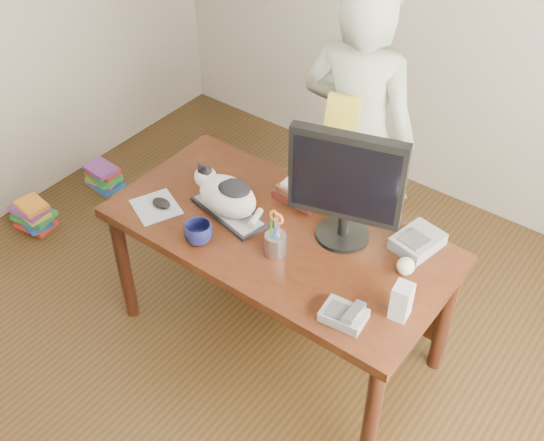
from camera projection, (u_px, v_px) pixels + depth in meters
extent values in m
plane|color=black|center=(203.00, 415.00, 3.25)|extent=(4.50, 4.50, 0.00)
cube|color=black|center=(279.00, 235.00, 3.14)|extent=(1.60, 0.80, 0.05)
cylinder|color=black|center=(124.00, 267.00, 3.52)|extent=(0.07, 0.07, 0.70)
cylinder|color=black|center=(371.00, 417.00, 2.84)|extent=(0.07, 0.07, 0.70)
cylinder|color=black|center=(211.00, 200.00, 3.93)|extent=(0.07, 0.07, 0.70)
cylinder|color=black|center=(445.00, 318.00, 3.25)|extent=(0.07, 0.07, 0.70)
cube|color=black|center=(319.00, 245.00, 3.57)|extent=(1.45, 0.03, 0.50)
cube|color=black|center=(229.00, 212.00, 3.21)|extent=(0.42, 0.23, 0.02)
cube|color=#B2B1B6|center=(228.00, 210.00, 3.20)|extent=(0.39, 0.20, 0.00)
ellipsoid|color=silver|center=(228.00, 196.00, 3.15)|extent=(0.33, 0.24, 0.19)
ellipsoid|color=silver|center=(205.00, 177.00, 3.19)|extent=(0.13, 0.12, 0.10)
ellipsoid|color=black|center=(205.00, 171.00, 3.17)|extent=(0.09, 0.09, 0.04)
cone|color=black|center=(200.00, 165.00, 3.17)|extent=(0.06, 0.05, 0.06)
cone|color=black|center=(206.00, 170.00, 3.14)|extent=(0.06, 0.06, 0.06)
ellipsoid|color=black|center=(234.00, 188.00, 3.06)|extent=(0.18, 0.16, 0.04)
cylinder|color=silver|center=(256.00, 218.00, 3.13)|extent=(0.07, 0.13, 0.04)
cylinder|color=black|center=(342.00, 234.00, 3.09)|extent=(0.30, 0.30, 0.02)
cylinder|color=black|center=(343.00, 223.00, 3.05)|extent=(0.06, 0.06, 0.11)
cube|color=black|center=(346.00, 177.00, 2.85)|extent=(0.49, 0.20, 0.42)
cube|color=black|center=(344.00, 181.00, 2.83)|extent=(0.44, 0.14, 0.35)
cylinder|color=gray|center=(275.00, 244.00, 2.98)|extent=(0.11, 0.11, 0.11)
cylinder|color=black|center=(274.00, 225.00, 2.94)|extent=(0.04, 0.03, 0.16)
cylinder|color=#0B4DA5|center=(276.00, 232.00, 2.90)|extent=(0.03, 0.03, 0.16)
cylinder|color=red|center=(279.00, 227.00, 2.93)|extent=(0.02, 0.04, 0.16)
cylinder|color=#17731E|center=(271.00, 229.00, 2.92)|extent=(0.02, 0.03, 0.16)
cylinder|color=silver|center=(276.00, 228.00, 2.91)|extent=(0.02, 0.03, 0.12)
cylinder|color=silver|center=(277.00, 229.00, 2.90)|extent=(0.02, 0.03, 0.12)
torus|color=#F85F0D|center=(274.00, 216.00, 2.87)|extent=(0.05, 0.03, 0.05)
torus|color=#F85F0D|center=(279.00, 219.00, 2.85)|extent=(0.05, 0.03, 0.05)
cube|color=#9FA3AA|center=(156.00, 207.00, 3.25)|extent=(0.28, 0.27, 0.00)
ellipsoid|color=black|center=(161.00, 203.00, 3.24)|extent=(0.12, 0.10, 0.04)
imported|color=#0D0F36|center=(199.00, 233.00, 3.04)|extent=(0.17, 0.17, 0.10)
cube|color=slate|center=(344.00, 315.00, 2.71)|extent=(0.19, 0.15, 0.04)
cube|color=#444447|center=(336.00, 310.00, 2.70)|extent=(0.08, 0.09, 0.01)
cube|color=silver|center=(354.00, 312.00, 2.68)|extent=(0.06, 0.15, 0.05)
cube|color=#B1B1B3|center=(402.00, 301.00, 2.69)|extent=(0.08, 0.09, 0.16)
sphere|color=#EEE9CE|center=(406.00, 266.00, 2.90)|extent=(0.08, 0.08, 0.08)
cube|color=#4B1714|center=(301.00, 195.00, 3.30)|extent=(0.23, 0.17, 0.04)
cube|color=#53301C|center=(302.00, 191.00, 3.27)|extent=(0.23, 0.19, 0.03)
cube|color=white|center=(299.00, 184.00, 3.26)|extent=(0.15, 0.12, 0.02)
cube|color=slate|center=(418.00, 241.00, 3.03)|extent=(0.20, 0.25, 0.06)
cube|color=#444447|center=(414.00, 239.00, 2.99)|extent=(0.13, 0.13, 0.01)
imported|color=silver|center=(357.00, 137.00, 3.53)|extent=(0.69, 0.52, 1.70)
cube|color=yellow|center=(342.00, 118.00, 3.30)|extent=(0.18, 0.13, 0.22)
cube|color=red|center=(36.00, 224.00, 4.28)|extent=(0.25, 0.19, 0.03)
cube|color=navy|center=(35.00, 221.00, 4.25)|extent=(0.23, 0.18, 0.03)
cube|color=#247934|center=(34.00, 215.00, 4.25)|extent=(0.27, 0.22, 0.03)
cube|color=gold|center=(33.00, 213.00, 4.22)|extent=(0.21, 0.16, 0.03)
cube|color=#6F3381|center=(29.00, 209.00, 4.20)|extent=(0.23, 0.17, 0.03)
cube|color=orange|center=(32.00, 205.00, 4.18)|extent=(0.21, 0.17, 0.03)
cube|color=navy|center=(105.00, 183.00, 4.60)|extent=(0.25, 0.19, 0.03)
cube|color=orange|center=(104.00, 178.00, 4.59)|extent=(0.22, 0.19, 0.03)
cube|color=#247934|center=(104.00, 176.00, 4.55)|extent=(0.24, 0.19, 0.03)
cube|color=red|center=(104.00, 171.00, 4.54)|extent=(0.21, 0.16, 0.03)
cube|color=#6F3381|center=(101.00, 168.00, 4.52)|extent=(0.22, 0.17, 0.03)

